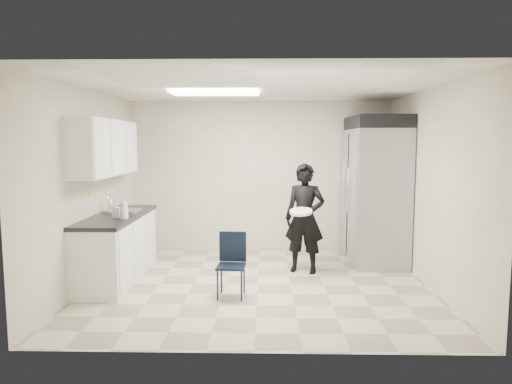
{
  "coord_description": "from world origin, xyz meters",
  "views": [
    {
      "loc": [
        0.1,
        -5.94,
        1.9
      ],
      "look_at": [
        -0.03,
        0.2,
        1.23
      ],
      "focal_mm": 32.0,
      "sensor_mm": 36.0,
      "label": 1
    }
  ],
  "objects_px": {
    "commercial_fridge": "(375,196)",
    "man_tuxedo": "(305,218)",
    "folding_chair": "(231,266)",
    "lower_counter": "(118,249)"
  },
  "relations": [
    {
      "from": "lower_counter",
      "to": "commercial_fridge",
      "type": "relative_size",
      "value": 0.9
    },
    {
      "from": "lower_counter",
      "to": "man_tuxedo",
      "type": "height_order",
      "value": "man_tuxedo"
    },
    {
      "from": "commercial_fridge",
      "to": "man_tuxedo",
      "type": "distance_m",
      "value": 1.35
    },
    {
      "from": "commercial_fridge",
      "to": "folding_chair",
      "type": "bearing_deg",
      "value": -140.72
    },
    {
      "from": "folding_chair",
      "to": "man_tuxedo",
      "type": "height_order",
      "value": "man_tuxedo"
    },
    {
      "from": "lower_counter",
      "to": "folding_chair",
      "type": "xyz_separation_m",
      "value": [
        1.63,
        -0.69,
        -0.05
      ]
    },
    {
      "from": "commercial_fridge",
      "to": "folding_chair",
      "type": "distance_m",
      "value": 2.86
    },
    {
      "from": "man_tuxedo",
      "to": "folding_chair",
      "type": "bearing_deg",
      "value": -114.63
    },
    {
      "from": "commercial_fridge",
      "to": "man_tuxedo",
      "type": "relative_size",
      "value": 1.32
    },
    {
      "from": "lower_counter",
      "to": "man_tuxedo",
      "type": "distance_m",
      "value": 2.68
    }
  ]
}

